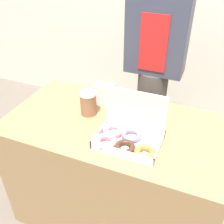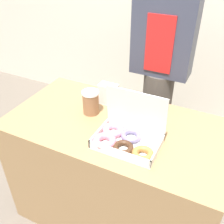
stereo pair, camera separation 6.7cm
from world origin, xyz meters
TOP-DOWN VIEW (x-y plane):
  - ground_plane at (0.00, 0.00)m, footprint 14.00×14.00m
  - table at (0.00, 0.00)m, footprint 1.17×0.63m
  - donut_box at (0.11, -0.12)m, footprint 0.32×0.23m
  - coffee_cup at (-0.17, 0.03)m, footprint 0.09×0.09m
  - napkin_holder at (-0.12, 0.16)m, footprint 0.11×0.06m
  - person_customer at (0.06, 0.56)m, footprint 0.38×0.23m

SIDE VIEW (x-z plane):
  - ground_plane at x=0.00m, z-range 0.00..0.00m
  - table at x=0.00m, z-range 0.00..0.76m
  - donut_box at x=0.11m, z-range 0.67..0.92m
  - napkin_holder at x=-0.12m, z-range 0.76..0.89m
  - coffee_cup at x=-0.17m, z-range 0.76..0.90m
  - person_customer at x=0.06m, z-range 0.11..1.73m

